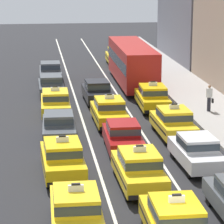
{
  "coord_description": "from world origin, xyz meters",
  "views": [
    {
      "loc": [
        -4.48,
        -17.32,
        9.62
      ],
      "look_at": [
        -0.17,
        15.79,
        1.3
      ],
      "focal_mm": 97.23,
      "sensor_mm": 36.0,
      "label": 1
    }
  ],
  "objects_px": {
    "sedan_center_third": "(123,136)",
    "taxi_right_sixth": "(117,56)",
    "taxi_left_nearest": "(76,211)",
    "pedestrian_mid_block": "(209,98)",
    "taxi_center_second": "(139,168)",
    "taxi_left_second": "(63,158)",
    "taxi_left_fourth": "(55,102)",
    "sedan_center_fifth": "(97,91)",
    "taxi_center_fourth": "(109,111)",
    "sedan_left_sixth": "(50,71)",
    "taxi_center_nearest": "(175,222)",
    "sedan_right_second": "(197,151)",
    "sedan_left_third": "(59,126)",
    "sedan_left_fifth": "(51,85)",
    "taxi_right_third": "(173,122)",
    "bus_right_fifth": "(132,62)",
    "taxi_right_fourth": "(152,97)"
  },
  "relations": [
    {
      "from": "bus_right_fifth",
      "to": "pedestrian_mid_block",
      "type": "xyz_separation_m",
      "value": [
        3.43,
        -10.04,
        -0.8
      ]
    },
    {
      "from": "taxi_left_nearest",
      "to": "sedan_left_third",
      "type": "distance_m",
      "value": 11.88
    },
    {
      "from": "taxi_left_second",
      "to": "taxi_right_sixth",
      "type": "height_order",
      "value": "same"
    },
    {
      "from": "taxi_center_fourth",
      "to": "sedan_right_second",
      "type": "height_order",
      "value": "taxi_center_fourth"
    },
    {
      "from": "taxi_left_second",
      "to": "taxi_center_second",
      "type": "distance_m",
      "value": 3.74
    },
    {
      "from": "sedan_left_third",
      "to": "taxi_center_second",
      "type": "xyz_separation_m",
      "value": [
        3.15,
        -7.61,
        0.03
      ]
    },
    {
      "from": "taxi_left_second",
      "to": "taxi_left_fourth",
      "type": "height_order",
      "value": "same"
    },
    {
      "from": "sedan_center_fifth",
      "to": "taxi_right_third",
      "type": "bearing_deg",
      "value": -69.65
    },
    {
      "from": "taxi_left_fourth",
      "to": "sedan_center_third",
      "type": "height_order",
      "value": "taxi_left_fourth"
    },
    {
      "from": "taxi_center_nearest",
      "to": "sedan_center_third",
      "type": "relative_size",
      "value": 1.06
    },
    {
      "from": "sedan_left_fifth",
      "to": "taxi_left_nearest",
      "type": "bearing_deg",
      "value": -89.62
    },
    {
      "from": "sedan_center_fifth",
      "to": "taxi_right_sixth",
      "type": "xyz_separation_m",
      "value": [
        3.53,
        15.5,
        0.03
      ]
    },
    {
      "from": "taxi_left_second",
      "to": "taxi_center_fourth",
      "type": "xyz_separation_m",
      "value": [
        3.23,
        8.55,
        0.0
      ]
    },
    {
      "from": "bus_right_fifth",
      "to": "pedestrian_mid_block",
      "type": "bearing_deg",
      "value": -71.13
    },
    {
      "from": "taxi_right_third",
      "to": "pedestrian_mid_block",
      "type": "relative_size",
      "value": 2.66
    },
    {
      "from": "taxi_center_nearest",
      "to": "sedan_center_fifth",
      "type": "xyz_separation_m",
      "value": [
        -0.36,
        22.18,
        -0.03
      ]
    },
    {
      "from": "taxi_center_second",
      "to": "taxi_right_sixth",
      "type": "distance_m",
      "value": 32.14
    },
    {
      "from": "taxi_center_nearest",
      "to": "bus_right_fifth",
      "type": "height_order",
      "value": "bus_right_fifth"
    },
    {
      "from": "sedan_center_fifth",
      "to": "taxi_right_sixth",
      "type": "distance_m",
      "value": 15.9
    },
    {
      "from": "sedan_right_second",
      "to": "sedan_left_third",
      "type": "bearing_deg",
      "value": 139.65
    },
    {
      "from": "sedan_center_third",
      "to": "sedan_center_fifth",
      "type": "relative_size",
      "value": 1.0
    },
    {
      "from": "bus_right_fifth",
      "to": "sedan_center_third",
      "type": "bearing_deg",
      "value": -100.78
    },
    {
      "from": "taxi_left_nearest",
      "to": "taxi_center_fourth",
      "type": "distance_m",
      "value": 15.02
    },
    {
      "from": "sedan_right_second",
      "to": "bus_right_fifth",
      "type": "distance_m",
      "value": 20.37
    },
    {
      "from": "taxi_center_fourth",
      "to": "taxi_right_fourth",
      "type": "distance_m",
      "value": 4.83
    },
    {
      "from": "pedestrian_mid_block",
      "to": "taxi_left_nearest",
      "type": "bearing_deg",
      "value": -120.4
    },
    {
      "from": "taxi_left_nearest",
      "to": "taxi_right_sixth",
      "type": "height_order",
      "value": "same"
    },
    {
      "from": "sedan_left_sixth",
      "to": "taxi_right_sixth",
      "type": "xyz_separation_m",
      "value": [
        6.52,
        7.12,
        0.03
      ]
    },
    {
      "from": "taxi_left_fourth",
      "to": "taxi_right_third",
      "type": "bearing_deg",
      "value": -41.71
    },
    {
      "from": "taxi_left_second",
      "to": "sedan_left_fifth",
      "type": "distance_m",
      "value": 17.06
    },
    {
      "from": "taxi_center_nearest",
      "to": "taxi_right_sixth",
      "type": "height_order",
      "value": "same"
    },
    {
      "from": "sedan_right_second",
      "to": "bus_right_fifth",
      "type": "height_order",
      "value": "bus_right_fifth"
    },
    {
      "from": "sedan_center_third",
      "to": "taxi_right_sixth",
      "type": "bearing_deg",
      "value": 82.79
    },
    {
      "from": "taxi_center_fourth",
      "to": "sedan_center_fifth",
      "type": "distance_m",
      "value": 6.02
    },
    {
      "from": "taxi_left_second",
      "to": "taxi_center_nearest",
      "type": "xyz_separation_m",
      "value": [
        3.5,
        -7.61,
        0.0
      ]
    },
    {
      "from": "taxi_left_second",
      "to": "bus_right_fifth",
      "type": "relative_size",
      "value": 0.41
    },
    {
      "from": "sedan_center_fifth",
      "to": "taxi_right_sixth",
      "type": "bearing_deg",
      "value": 77.17
    },
    {
      "from": "sedan_right_second",
      "to": "taxi_right_third",
      "type": "relative_size",
      "value": 0.95
    },
    {
      "from": "taxi_left_nearest",
      "to": "taxi_center_fourth",
      "type": "relative_size",
      "value": 1.0
    },
    {
      "from": "sedan_left_third",
      "to": "taxi_left_fourth",
      "type": "distance_m",
      "value": 5.52
    },
    {
      "from": "pedestrian_mid_block",
      "to": "sedan_center_fifth",
      "type": "bearing_deg",
      "value": 150.34
    },
    {
      "from": "taxi_left_second",
      "to": "taxi_center_fourth",
      "type": "height_order",
      "value": "same"
    },
    {
      "from": "taxi_center_second",
      "to": "taxi_left_second",
      "type": "bearing_deg",
      "value": 149.64
    },
    {
      "from": "sedan_center_third",
      "to": "taxi_right_third",
      "type": "height_order",
      "value": "taxi_right_third"
    },
    {
      "from": "taxi_right_sixth",
      "to": "taxi_left_second",
      "type": "bearing_deg",
      "value": -102.52
    },
    {
      "from": "sedan_left_fifth",
      "to": "sedan_center_third",
      "type": "relative_size",
      "value": 1.0
    },
    {
      "from": "taxi_left_fourth",
      "to": "sedan_center_fifth",
      "type": "distance_m",
      "value": 4.5
    },
    {
      "from": "taxi_left_nearest",
      "to": "pedestrian_mid_block",
      "type": "height_order",
      "value": "taxi_left_nearest"
    },
    {
      "from": "sedan_left_third",
      "to": "taxi_right_third",
      "type": "height_order",
      "value": "taxi_right_third"
    },
    {
      "from": "sedan_left_third",
      "to": "taxi_left_fourth",
      "type": "bearing_deg",
      "value": 89.65
    }
  ]
}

